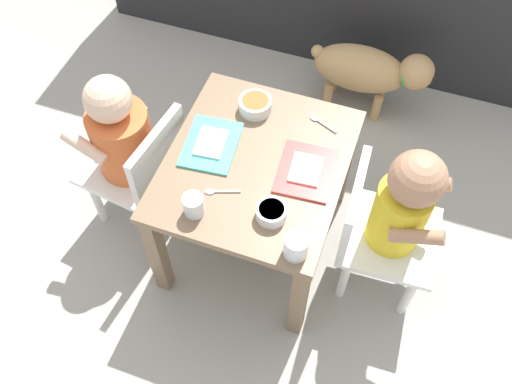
{
  "coord_description": "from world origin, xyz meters",
  "views": [
    {
      "loc": [
        0.32,
        -0.91,
        1.72
      ],
      "look_at": [
        0.0,
        0.0,
        0.28
      ],
      "focal_mm": 39.66,
      "sensor_mm": 36.0,
      "label": 1
    }
  ],
  "objects_px": {
    "seated_child_left": "(125,141)",
    "seated_child_right": "(397,211)",
    "veggie_bowl_near": "(271,212)",
    "spoon_by_left_tray": "(320,122)",
    "food_tray_right": "(306,170)",
    "spoon_by_right_tray": "(219,191)",
    "dining_table": "(256,178)",
    "water_cup_right": "(194,206)",
    "dog": "(370,70)",
    "veggie_bowl_far": "(255,105)",
    "food_tray_left": "(211,144)",
    "water_cup_left": "(296,247)"
  },
  "relations": [
    {
      "from": "seated_child_left",
      "to": "seated_child_right",
      "type": "bearing_deg",
      "value": 1.37
    },
    {
      "from": "seated_child_left",
      "to": "veggie_bowl_near",
      "type": "relative_size",
      "value": 7.57
    },
    {
      "from": "seated_child_left",
      "to": "spoon_by_left_tray",
      "type": "relative_size",
      "value": 6.54
    },
    {
      "from": "food_tray_right",
      "to": "spoon_by_right_tray",
      "type": "relative_size",
      "value": 2.04
    },
    {
      "from": "dining_table",
      "to": "water_cup_right",
      "type": "bearing_deg",
      "value": -115.06
    },
    {
      "from": "food_tray_right",
      "to": "veggie_bowl_near",
      "type": "height_order",
      "value": "veggie_bowl_near"
    },
    {
      "from": "seated_child_left",
      "to": "water_cup_right",
      "type": "xyz_separation_m",
      "value": [
        0.31,
        -0.19,
        0.08
      ]
    },
    {
      "from": "seated_child_right",
      "to": "veggie_bowl_near",
      "type": "height_order",
      "value": "seated_child_right"
    },
    {
      "from": "dog",
      "to": "veggie_bowl_near",
      "type": "bearing_deg",
      "value": -96.68
    },
    {
      "from": "veggie_bowl_far",
      "to": "dining_table",
      "type": "bearing_deg",
      "value": -69.84
    },
    {
      "from": "seated_child_right",
      "to": "veggie_bowl_far",
      "type": "bearing_deg",
      "value": 158.67
    },
    {
      "from": "seated_child_left",
      "to": "veggie_bowl_near",
      "type": "height_order",
      "value": "seated_child_left"
    },
    {
      "from": "water_cup_right",
      "to": "veggie_bowl_near",
      "type": "distance_m",
      "value": 0.21
    },
    {
      "from": "dining_table",
      "to": "spoon_by_left_tray",
      "type": "relative_size",
      "value": 6.05
    },
    {
      "from": "seated_child_left",
      "to": "dog",
      "type": "relative_size",
      "value": 1.31
    },
    {
      "from": "dog",
      "to": "food_tray_right",
      "type": "bearing_deg",
      "value": -94.74
    },
    {
      "from": "dining_table",
      "to": "dog",
      "type": "distance_m",
      "value": 0.77
    },
    {
      "from": "seated_child_right",
      "to": "veggie_bowl_far",
      "type": "relative_size",
      "value": 6.39
    },
    {
      "from": "seated_child_right",
      "to": "spoon_by_left_tray",
      "type": "relative_size",
      "value": 6.59
    },
    {
      "from": "seated_child_left",
      "to": "dog",
      "type": "bearing_deg",
      "value": 50.55
    },
    {
      "from": "dog",
      "to": "food_tray_left",
      "type": "relative_size",
      "value": 2.28
    },
    {
      "from": "dining_table",
      "to": "spoon_by_right_tray",
      "type": "relative_size",
      "value": 5.96
    },
    {
      "from": "spoon_by_right_tray",
      "to": "seated_child_right",
      "type": "bearing_deg",
      "value": 15.31
    },
    {
      "from": "veggie_bowl_near",
      "to": "spoon_by_left_tray",
      "type": "xyz_separation_m",
      "value": [
        0.03,
        0.36,
        -0.02
      ]
    },
    {
      "from": "food_tray_left",
      "to": "spoon_by_right_tray",
      "type": "xyz_separation_m",
      "value": [
        0.08,
        -0.15,
        -0.0
      ]
    },
    {
      "from": "veggie_bowl_far",
      "to": "spoon_by_left_tray",
      "type": "bearing_deg",
      "value": 4.23
    },
    {
      "from": "water_cup_left",
      "to": "spoon_by_left_tray",
      "type": "relative_size",
      "value": 0.73
    },
    {
      "from": "veggie_bowl_near",
      "to": "water_cup_right",
      "type": "bearing_deg",
      "value": -164.43
    },
    {
      "from": "dining_table",
      "to": "veggie_bowl_near",
      "type": "distance_m",
      "value": 0.21
    },
    {
      "from": "dog",
      "to": "veggie_bowl_near",
      "type": "relative_size",
      "value": 5.76
    },
    {
      "from": "seated_child_right",
      "to": "food_tray_left",
      "type": "xyz_separation_m",
      "value": [
        -0.56,
        0.02,
        0.04
      ]
    },
    {
      "from": "spoon_by_right_tray",
      "to": "food_tray_right",
      "type": "bearing_deg",
      "value": 35.43
    },
    {
      "from": "seated_child_right",
      "to": "water_cup_left",
      "type": "distance_m",
      "value": 0.33
    },
    {
      "from": "water_cup_left",
      "to": "spoon_by_left_tray",
      "type": "height_order",
      "value": "water_cup_left"
    },
    {
      "from": "spoon_by_left_tray",
      "to": "food_tray_right",
      "type": "bearing_deg",
      "value": -86.85
    },
    {
      "from": "dining_table",
      "to": "food_tray_right",
      "type": "relative_size",
      "value": 2.91
    },
    {
      "from": "dog",
      "to": "veggie_bowl_near",
      "type": "height_order",
      "value": "veggie_bowl_near"
    },
    {
      "from": "food_tray_left",
      "to": "veggie_bowl_far",
      "type": "height_order",
      "value": "veggie_bowl_far"
    },
    {
      "from": "veggie_bowl_near",
      "to": "dining_table",
      "type": "bearing_deg",
      "value": 122.09
    },
    {
      "from": "dining_table",
      "to": "food_tray_left",
      "type": "distance_m",
      "value": 0.17
    },
    {
      "from": "seated_child_right",
      "to": "water_cup_right",
      "type": "distance_m",
      "value": 0.56
    },
    {
      "from": "water_cup_left",
      "to": "veggie_bowl_near",
      "type": "relative_size",
      "value": 0.84
    },
    {
      "from": "veggie_bowl_near",
      "to": "spoon_by_right_tray",
      "type": "distance_m",
      "value": 0.16
    },
    {
      "from": "seated_child_left",
      "to": "water_cup_right",
      "type": "relative_size",
      "value": 9.72
    },
    {
      "from": "water_cup_right",
      "to": "dog",
      "type": "bearing_deg",
      "value": 72.21
    },
    {
      "from": "dining_table",
      "to": "food_tray_right",
      "type": "height_order",
      "value": "food_tray_right"
    },
    {
      "from": "seated_child_left",
      "to": "food_tray_right",
      "type": "height_order",
      "value": "seated_child_left"
    },
    {
      "from": "food_tray_right",
      "to": "water_cup_left",
      "type": "bearing_deg",
      "value": -79.2
    },
    {
      "from": "food_tray_right",
      "to": "veggie_bowl_near",
      "type": "distance_m",
      "value": 0.18
    },
    {
      "from": "dining_table",
      "to": "water_cup_left",
      "type": "height_order",
      "value": "water_cup_left"
    }
  ]
}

